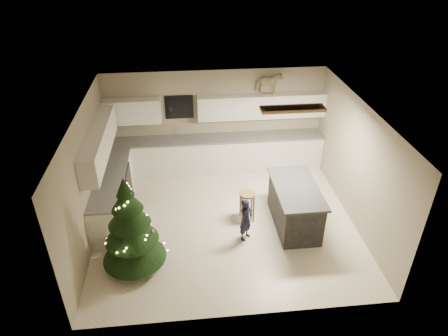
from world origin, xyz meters
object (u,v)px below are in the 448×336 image
(christmas_tree, at_px, (131,231))
(toddler, at_px, (246,220))
(island, at_px, (295,206))
(rocking_horse, at_px, (269,83))
(bar_stool, at_px, (247,200))

(christmas_tree, distance_m, toddler, 2.28)
(island, bearing_deg, rocking_horse, 93.22)
(toddler, bearing_deg, island, -31.87)
(christmas_tree, xyz_separation_m, toddler, (2.20, 0.52, -0.33))
(island, bearing_deg, toddler, -161.95)
(rocking_horse, bearing_deg, toddler, 158.85)
(bar_stool, distance_m, christmas_tree, 2.61)
(christmas_tree, xyz_separation_m, rocking_horse, (3.15, 3.44, 1.48))
(island, distance_m, christmas_tree, 3.43)
(island, relative_size, bar_stool, 2.50)
(toddler, bearing_deg, christmas_tree, 143.50)
(island, xyz_separation_m, christmas_tree, (-3.29, -0.88, 0.33))
(island, xyz_separation_m, rocking_horse, (-0.14, 2.56, 1.80))
(bar_stool, bearing_deg, rocking_horse, 70.00)
(bar_stool, xyz_separation_m, toddler, (-0.12, -0.64, -0.04))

